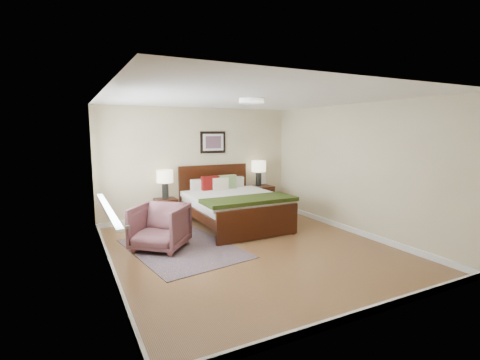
{
  "coord_description": "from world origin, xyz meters",
  "views": [
    {
      "loc": [
        -2.74,
        -4.99,
        1.98
      ],
      "look_at": [
        0.24,
        0.87,
        1.05
      ],
      "focal_mm": 26.0,
      "sensor_mm": 36.0,
      "label": 1
    }
  ],
  "objects_px": {
    "armchair": "(160,227)",
    "rug_persian": "(183,248)",
    "bed": "(233,200)",
    "lamp_right": "(259,168)",
    "lamp_left": "(165,179)",
    "nightstand_left": "(166,204)",
    "nightstand_right": "(259,196)"
  },
  "relations": [
    {
      "from": "bed",
      "to": "rug_persian",
      "type": "relative_size",
      "value": 0.99
    },
    {
      "from": "lamp_right",
      "to": "rug_persian",
      "type": "bearing_deg",
      "value": -144.85
    },
    {
      "from": "nightstand_left",
      "to": "lamp_left",
      "type": "xyz_separation_m",
      "value": [
        -0.0,
        0.02,
        0.55
      ]
    },
    {
      "from": "nightstand_left",
      "to": "armchair",
      "type": "distance_m",
      "value": 1.68
    },
    {
      "from": "nightstand_left",
      "to": "rug_persian",
      "type": "relative_size",
      "value": 0.24
    },
    {
      "from": "bed",
      "to": "nightstand_left",
      "type": "relative_size",
      "value": 4.07
    },
    {
      "from": "nightstand_left",
      "to": "nightstand_right",
      "type": "distance_m",
      "value": 2.3
    },
    {
      "from": "nightstand_right",
      "to": "rug_persian",
      "type": "xyz_separation_m",
      "value": [
        -2.49,
        -1.74,
        -0.38
      ]
    },
    {
      "from": "bed",
      "to": "rug_persian",
      "type": "xyz_separation_m",
      "value": [
        -1.39,
        -0.91,
        -0.54
      ]
    },
    {
      "from": "nightstand_left",
      "to": "armchair",
      "type": "relative_size",
      "value": 0.64
    },
    {
      "from": "lamp_right",
      "to": "nightstand_right",
      "type": "bearing_deg",
      "value": -90.0
    },
    {
      "from": "bed",
      "to": "nightstand_left",
      "type": "bearing_deg",
      "value": 145.42
    },
    {
      "from": "bed",
      "to": "lamp_right",
      "type": "height_order",
      "value": "lamp_right"
    },
    {
      "from": "nightstand_left",
      "to": "armchair",
      "type": "height_order",
      "value": "armchair"
    },
    {
      "from": "armchair",
      "to": "rug_persian",
      "type": "bearing_deg",
      "value": 17.28
    },
    {
      "from": "lamp_right",
      "to": "rug_persian",
      "type": "height_order",
      "value": "lamp_right"
    },
    {
      "from": "nightstand_left",
      "to": "armchair",
      "type": "xyz_separation_m",
      "value": [
        -0.53,
        -1.59,
        -0.04
      ]
    },
    {
      "from": "bed",
      "to": "lamp_right",
      "type": "xyz_separation_m",
      "value": [
        1.11,
        0.85,
        0.54
      ]
    },
    {
      "from": "lamp_right",
      "to": "nightstand_left",
      "type": "bearing_deg",
      "value": -179.51
    },
    {
      "from": "bed",
      "to": "lamp_right",
      "type": "relative_size",
      "value": 3.58
    },
    {
      "from": "lamp_left",
      "to": "armchair",
      "type": "relative_size",
      "value": 0.73
    },
    {
      "from": "rug_persian",
      "to": "armchair",
      "type": "bearing_deg",
      "value": 147.98
    },
    {
      "from": "lamp_right",
      "to": "armchair",
      "type": "relative_size",
      "value": 0.73
    },
    {
      "from": "lamp_right",
      "to": "rug_persian",
      "type": "xyz_separation_m",
      "value": [
        -2.49,
        -1.75,
        -1.07
      ]
    },
    {
      "from": "nightstand_left",
      "to": "bed",
      "type": "bearing_deg",
      "value": -34.58
    },
    {
      "from": "nightstand_right",
      "to": "armchair",
      "type": "xyz_separation_m",
      "value": [
        -2.83,
        -1.6,
        -0.01
      ]
    },
    {
      "from": "nightstand_right",
      "to": "lamp_left",
      "type": "bearing_deg",
      "value": 179.67
    },
    {
      "from": "bed",
      "to": "nightstand_right",
      "type": "bearing_deg",
      "value": 36.98
    },
    {
      "from": "bed",
      "to": "nightstand_right",
      "type": "relative_size",
      "value": 3.35
    },
    {
      "from": "bed",
      "to": "armchair",
      "type": "xyz_separation_m",
      "value": [
        -1.72,
        -0.76,
        -0.16
      ]
    },
    {
      "from": "lamp_left",
      "to": "rug_persian",
      "type": "height_order",
      "value": "lamp_left"
    },
    {
      "from": "lamp_left",
      "to": "lamp_right",
      "type": "relative_size",
      "value": 1.0
    }
  ]
}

